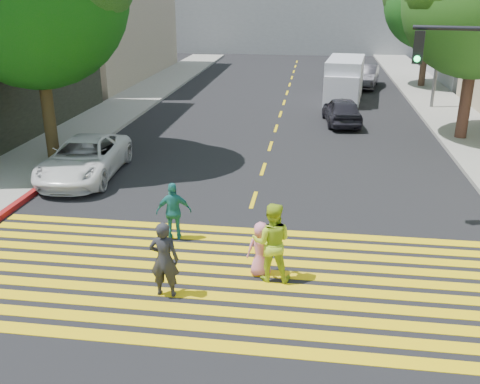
% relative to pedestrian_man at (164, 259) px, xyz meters
% --- Properties ---
extents(ground, '(120.00, 120.00, 0.00)m').
position_rel_pedestrian_man_xyz_m(ground, '(1.21, -0.37, -0.84)').
color(ground, black).
extents(sidewalk_left, '(3.00, 40.00, 0.15)m').
position_rel_pedestrian_man_xyz_m(sidewalk_left, '(-7.29, 21.63, -0.77)').
color(sidewalk_left, gray).
rests_on(sidewalk_left, ground).
extents(sidewalk_right, '(3.00, 60.00, 0.15)m').
position_rel_pedestrian_man_xyz_m(sidewalk_right, '(9.71, 14.63, -0.77)').
color(sidewalk_right, gray).
rests_on(sidewalk_right, ground).
extents(curb_red, '(0.20, 8.00, 0.16)m').
position_rel_pedestrian_man_xyz_m(curb_red, '(-5.69, 5.63, -0.76)').
color(curb_red, maroon).
rests_on(curb_red, ground).
extents(crosswalk, '(13.40, 5.30, 0.01)m').
position_rel_pedestrian_man_xyz_m(crosswalk, '(1.21, 0.91, -0.83)').
color(crosswalk, yellow).
rests_on(crosswalk, ground).
extents(lane_line, '(0.12, 34.40, 0.01)m').
position_rel_pedestrian_man_xyz_m(lane_line, '(1.21, 22.13, -0.84)').
color(lane_line, yellow).
rests_on(lane_line, ground).
extents(building_left_tan, '(12.00, 16.00, 10.00)m').
position_rel_pedestrian_man_xyz_m(building_left_tan, '(-14.79, 27.63, 4.16)').
color(building_left_tan, tan).
rests_on(building_left_tan, ground).
extents(pedestrian_man, '(0.62, 0.41, 1.68)m').
position_rel_pedestrian_man_xyz_m(pedestrian_man, '(0.00, 0.00, 0.00)').
color(pedestrian_man, '#27272C').
rests_on(pedestrian_man, ground).
extents(pedestrian_woman, '(0.89, 0.69, 1.81)m').
position_rel_pedestrian_man_xyz_m(pedestrian_woman, '(2.15, 0.98, 0.07)').
color(pedestrian_woman, '#B1D126').
rests_on(pedestrian_woman, ground).
extents(pedestrian_child, '(0.72, 0.59, 1.27)m').
position_rel_pedestrian_man_xyz_m(pedestrian_child, '(1.89, 1.16, -0.21)').
color(pedestrian_child, pink).
rests_on(pedestrian_child, ground).
extents(pedestrian_extra, '(0.96, 0.57, 1.53)m').
position_rel_pedestrian_man_xyz_m(pedestrian_extra, '(-0.49, 2.67, -0.08)').
color(pedestrian_extra, '#217679').
rests_on(pedestrian_extra, ground).
extents(white_sedan, '(2.54, 4.93, 1.33)m').
position_rel_pedestrian_man_xyz_m(white_sedan, '(-4.74, 6.96, -0.18)').
color(white_sedan, white).
rests_on(white_sedan, ground).
extents(dark_car_near, '(1.95, 3.95, 1.30)m').
position_rel_pedestrian_man_xyz_m(dark_car_near, '(4.23, 15.90, -0.19)').
color(dark_car_near, black).
rests_on(dark_car_near, ground).
extents(silver_car, '(2.46, 4.70, 1.30)m').
position_rel_pedestrian_man_xyz_m(silver_car, '(4.70, 28.91, -0.19)').
color(silver_car, '#999999').
rests_on(silver_car, ground).
extents(dark_car_parked, '(2.27, 4.61, 1.45)m').
position_rel_pedestrian_man_xyz_m(dark_car_parked, '(6.05, 26.35, -0.11)').
color(dark_car_parked, '#292830').
rests_on(dark_car_parked, ground).
extents(white_van, '(2.42, 5.22, 2.38)m').
position_rel_pedestrian_man_xyz_m(white_van, '(4.53, 21.50, 0.29)').
color(white_van, silver).
rests_on(white_van, ground).
extents(street_lamp, '(2.14, 0.37, 9.44)m').
position_rel_pedestrian_man_xyz_m(street_lamp, '(8.90, 19.88, 4.58)').
color(street_lamp, slate).
rests_on(street_lamp, ground).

